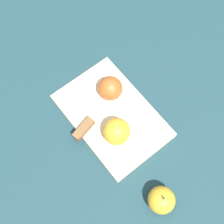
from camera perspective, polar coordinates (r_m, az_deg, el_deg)
ground_plane at (r=0.92m, az=-0.00°, el=-0.99°), size 4.00×4.00×0.00m
cutting_board at (r=0.91m, az=-0.00°, el=-0.73°), size 0.34×0.24×0.02m
apple_half_left at (r=0.84m, az=0.85°, el=-3.55°), size 0.07×0.07×0.07m
apple_half_right at (r=0.89m, az=-0.35°, el=4.33°), size 0.07×0.07×0.07m
knife at (r=0.88m, az=-4.94°, el=-2.83°), size 0.04×0.17×0.02m
apple_slice at (r=0.91m, az=-2.62°, el=2.01°), size 0.05×0.05×0.01m
apple_whole at (r=0.84m, az=9.02°, el=-15.61°), size 0.07×0.07×0.08m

